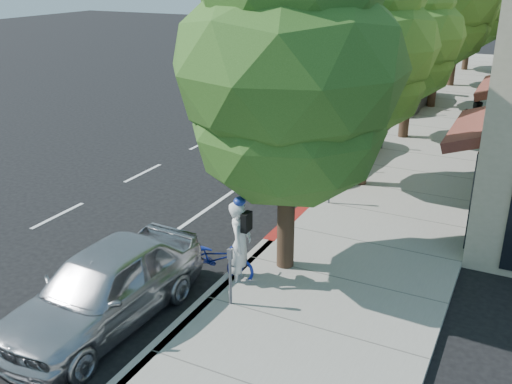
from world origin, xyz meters
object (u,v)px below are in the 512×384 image
Objects in this scene: street_tree_0 at (289,72)px; dark_sedan at (359,97)px; pedestrian at (474,112)px; street_tree_4 at (459,9)px; bicycle at (215,258)px; cyclist at (240,244)px; street_tree_2 at (413,37)px; street_tree_5 at (473,1)px; white_pickup at (403,89)px; silver_suv at (315,140)px; street_tree_1 at (370,49)px; near_car_a at (104,287)px; dark_suv_far at (404,69)px.

dark_sedan is (-3.10, 16.05, -3.97)m from street_tree_0.
pedestrian is at bearing -19.55° from dark_sedan.
street_tree_4 reaches higher than bicycle.
street_tree_0 is at bearing -78.06° from dark_sedan.
cyclist is at bearing 46.53° from pedestrian.
bicycle is at bearing -95.71° from street_tree_2.
street_tree_5 is (-0.00, 18.00, 0.44)m from street_tree_2.
bicycle is at bearing -87.60° from white_pickup.
street_tree_5 is 4.43× the size of pedestrian.
white_pickup reaches higher than dark_sedan.
silver_suv is at bearing -95.47° from street_tree_5.
cyclist reaches higher than silver_suv.
silver_suv is at bearing -82.69° from dark_sedan.
pedestrian is at bearing -43.19° from white_pickup.
silver_suv is (-2.16, 1.50, -3.49)m from street_tree_1.
street_tree_1 is at bearing -71.86° from dark_sedan.
street_tree_2 is 6.81m from white_pickup.
street_tree_5 reaches higher than silver_suv.
near_car_a is (-2.35, -15.50, -3.28)m from street_tree_2.
street_tree_4 is at bearing -7.77° from bicycle.
pedestrian reaches higher than silver_suv.
dark_sedan is (-3.10, -7.95, -3.74)m from street_tree_4.
street_tree_4 is at bearing 69.70° from dark_sedan.
street_tree_4 is 3.76× the size of bicycle.
bicycle is 25.12m from dark_suv_far.
white_pickup is at bearing 103.46° from street_tree_2.
pedestrian is at bearing -25.63° from cyclist.
silver_suv is (-0.86, 8.50, 0.40)m from bicycle.
street_tree_5 is 12.76m from white_pickup.
pedestrian reaches higher than bicycle.
dark_sedan is (-2.45, 17.05, -0.33)m from cyclist.
street_tree_1 is 24.00m from street_tree_5.
street_tree_5 reaches higher than street_tree_4.
dark_sedan is 19.57m from near_car_a.
street_tree_5 is (-0.00, 6.00, 0.12)m from street_tree_4.
street_tree_4 is at bearing -15.49° from cyclist.
street_tree_2 is at bearing 83.84° from near_car_a.
street_tree_5 is 4.01× the size of bicycle.
pedestrian is (4.79, 17.48, 0.20)m from near_car_a.
cyclist is (-0.65, -25.00, -3.41)m from street_tree_4.
street_tree_2 is 3.48× the size of bicycle.
street_tree_0 is 1.52× the size of dark_suv_far.
street_tree_4 is 1.76× the size of dark_sedan.
street_tree_5 is at bearing 90.00° from street_tree_0.
cyclist is 0.82m from bicycle.
street_tree_1 is 1.48× the size of near_car_a.
dark_suv_far is (-2.76, 18.08, -3.54)m from street_tree_1.
white_pickup is 1.24× the size of dark_suv_far.
silver_suv is at bearing 22.85° from pedestrian.
street_tree_5 reaches higher than near_car_a.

